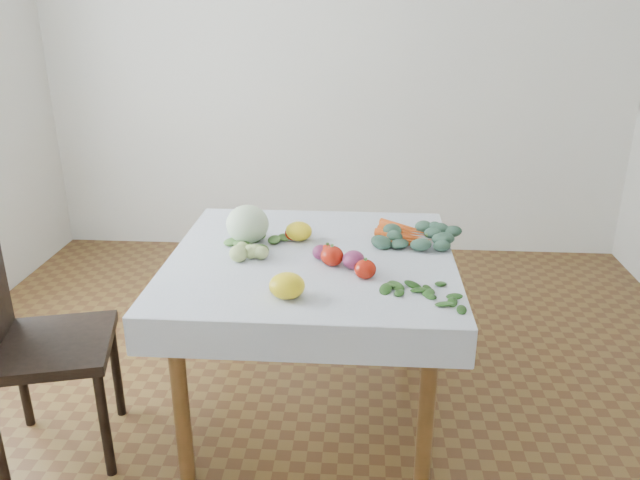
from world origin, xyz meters
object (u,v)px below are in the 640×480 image
object	(u,v)px
cabbage	(247,224)
chair	(22,328)
heirloom_back	(299,231)
table	(312,279)
carrot_bunch	(403,235)

from	to	relation	value
cabbage	chair	bearing A→B (deg)	-150.41
heirloom_back	table	bearing A→B (deg)	-67.79
chair	heirloom_back	world-z (taller)	chair
table	chair	xyz separation A→B (m)	(-1.06, -0.32, -0.09)
chair	cabbage	bearing A→B (deg)	29.59
heirloom_back	carrot_bunch	xyz separation A→B (m)	(0.44, 0.05, -0.02)
table	carrot_bunch	xyz separation A→B (m)	(0.37, 0.22, 0.12)
carrot_bunch	cabbage	bearing A→B (deg)	-172.38
chair	cabbage	size ratio (longest dim) A/B	5.52
chair	cabbage	xyz separation A→B (m)	(0.78, 0.45, 0.27)
heirloom_back	carrot_bunch	size ratio (longest dim) A/B	0.39
carrot_bunch	chair	bearing A→B (deg)	-159.65
chair	carrot_bunch	xyz separation A→B (m)	(1.44, 0.53, 0.21)
chair	heirloom_back	distance (m)	1.13
heirloom_back	carrot_bunch	bearing A→B (deg)	6.24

